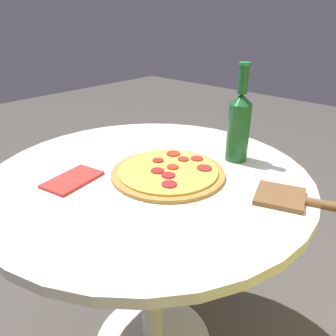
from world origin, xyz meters
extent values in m
cylinder|color=silver|center=(0.00, 0.00, 0.35)|extent=(0.07, 0.07, 0.67)
cylinder|color=silver|center=(0.00, 0.00, 0.70)|extent=(0.89, 0.89, 0.02)
cylinder|color=#B77F3D|center=(-0.03, 0.05, 0.72)|extent=(0.31, 0.31, 0.01)
cylinder|color=#E0BC4C|center=(-0.03, 0.05, 0.73)|extent=(0.27, 0.27, 0.01)
cylinder|color=maroon|center=(0.00, 0.04, 0.73)|extent=(0.04, 0.04, 0.00)
cylinder|color=#A42125|center=(0.00, 0.07, 0.73)|extent=(0.04, 0.04, 0.00)
cylinder|color=maroon|center=(-0.05, -0.01, 0.73)|extent=(0.03, 0.03, 0.00)
cylinder|color=maroon|center=(-0.10, 0.12, 0.73)|extent=(0.04, 0.04, 0.00)
cylinder|color=maroon|center=(0.03, 0.11, 0.73)|extent=(0.04, 0.04, 0.00)
cylinder|color=maroon|center=(-0.11, 0.04, 0.73)|extent=(0.03, 0.03, 0.00)
cylinder|color=#A42E20|center=(-0.12, -0.01, 0.73)|extent=(0.04, 0.04, 0.00)
cylinder|color=maroon|center=(-0.14, 0.06, 0.73)|extent=(0.04, 0.04, 0.00)
cylinder|color=#A72F20|center=(-0.05, 0.05, 0.73)|extent=(0.03, 0.03, 0.00)
cylinder|color=#195628|center=(-0.24, 0.13, 0.80)|extent=(0.06, 0.06, 0.17)
cone|color=#195628|center=(-0.24, 0.13, 0.90)|extent=(0.06, 0.06, 0.03)
cylinder|color=#195628|center=(-0.24, 0.13, 0.95)|extent=(0.03, 0.03, 0.08)
cylinder|color=#1E8438|center=(-0.24, 0.13, 0.99)|extent=(0.03, 0.03, 0.01)
cube|color=brown|center=(-0.12, 0.33, 0.72)|extent=(0.14, 0.14, 0.01)
cube|color=red|center=(0.17, -0.11, 0.72)|extent=(0.16, 0.12, 0.01)
camera|label=1|loc=(0.56, 0.59, 1.12)|focal=35.00mm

